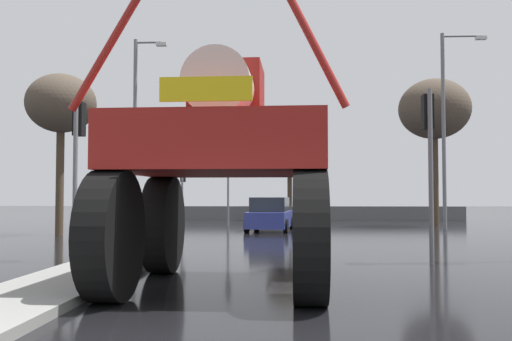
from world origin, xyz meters
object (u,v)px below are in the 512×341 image
traffic_signal_far_left (228,172)px  streetlight_far_right (447,120)px  bare_tree_right (434,110)px  sedan_ahead (270,215)px  bare_tree_far_center (290,155)px  oversize_sprayer (224,167)px  traffic_signal_near_left (78,142)px  traffic_signal_near_right (429,137)px  traffic_signal_far_right (183,181)px  streetlight_far_left (137,125)px  bare_tree_left (61,105)px

traffic_signal_far_left → streetlight_far_right: bearing=-12.2°
traffic_signal_far_left → bare_tree_right: bare_tree_right is taller
sedan_ahead → bare_tree_far_center: bare_tree_far_center is taller
streetlight_far_right → bare_tree_right: size_ratio=1.23×
oversize_sprayer → bare_tree_right: bearing=-23.0°
traffic_signal_near_left → traffic_signal_far_left: traffic_signal_near_left is taller
bare_tree_far_center → oversize_sprayer: bearing=-93.1°
bare_tree_far_center → traffic_signal_near_left: bearing=-103.3°
traffic_signal_near_right → streetlight_far_right: 14.35m
sedan_ahead → traffic_signal_far_right: size_ratio=1.31×
sedan_ahead → traffic_signal_far_left: 4.99m
streetlight_far_right → traffic_signal_far_right: bearing=169.9°
traffic_signal_near_left → bare_tree_right: 20.56m
traffic_signal_near_right → streetlight_far_left: 16.41m
sedan_ahead → traffic_signal_near_left: traffic_signal_near_left is taller
traffic_signal_far_right → streetlight_far_right: 13.63m
traffic_signal_far_right → oversize_sprayer: bearing=-77.6°
traffic_signal_near_left → bare_tree_left: bare_tree_left is taller
traffic_signal_far_right → bare_tree_left: size_ratio=0.50×
oversize_sprayer → bare_tree_left: (-8.00, 12.25, 3.16)m
sedan_ahead → streetlight_far_right: size_ratio=0.45×
oversize_sprayer → bare_tree_far_center: (1.44, 26.53, 2.11)m
oversize_sprayer → traffic_signal_far_right: (-4.28, 19.41, 0.24)m
traffic_signal_near_left → bare_tree_left: 9.85m
traffic_signal_near_right → oversize_sprayer: bearing=-141.9°
streetlight_far_right → bare_tree_left: 17.52m
traffic_signal_far_right → bare_tree_left: 8.57m
traffic_signal_far_left → sedan_ahead: bearing=-59.4°
traffic_signal_far_right → bare_tree_right: bearing=-0.5°
bare_tree_far_center → traffic_signal_far_left: bearing=-114.8°
traffic_signal_near_left → streetlight_far_right: size_ratio=0.43×
sedan_ahead → traffic_signal_near_left: size_ratio=1.06×
streetlight_far_left → streetlight_far_right: (14.73, 0.98, 0.26)m
bare_tree_left → bare_tree_right: bearing=22.6°
traffic_signal_far_right → traffic_signal_near_right: bearing=-60.9°
traffic_signal_near_right → streetlight_far_left: (-10.41, 12.54, 1.92)m
streetlight_far_right → bare_tree_far_center: streetlight_far_right is taller
oversize_sprayer → traffic_signal_far_left: bearing=7.2°
sedan_ahead → bare_tree_right: size_ratio=0.56×
bare_tree_right → bare_tree_left: bearing=-157.4°
bare_tree_left → bare_tree_right: (16.86, 7.03, 0.76)m
oversize_sprayer → sedan_ahead: 15.59m
bare_tree_left → bare_tree_right: size_ratio=0.86×
traffic_signal_near_left → streetlight_far_left: size_ratio=0.45×
oversize_sprayer → bare_tree_right: 21.58m
bare_tree_left → bare_tree_far_center: bearing=56.5°
traffic_signal_far_right → traffic_signal_far_left: bearing=-0.2°
traffic_signal_near_left → bare_tree_right: size_ratio=0.53×
streetlight_far_right → traffic_signal_near_left: bearing=-133.6°
traffic_signal_near_right → streetlight_far_left: size_ratio=0.46×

